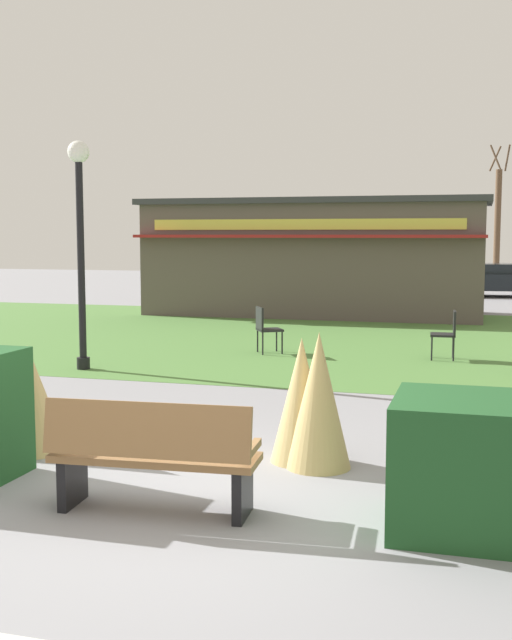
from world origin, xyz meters
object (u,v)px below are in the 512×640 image
object	(u,v)px
park_bench	(152,456)
tree_right_bg	(497,224)
cafe_chair_east	(265,326)
food_kiosk	(316,257)
lamppost_mid	(80,226)
parked_car_west_slot	(348,277)
parked_car_center_slot	(499,279)
cafe_chair_center	(448,331)

from	to	relation	value
park_bench	tree_right_bg	bearing A→B (deg)	84.35
cafe_chair_east	tree_right_bg	bearing A→B (deg)	78.69
park_bench	tree_right_bg	world-z (taller)	tree_right_bg
park_bench	food_kiosk	xyz separation A→B (m)	(-2.04, 16.48, 1.15)
lamppost_mid	food_kiosk	bearing A→B (deg)	79.83
food_kiosk	tree_right_bg	bearing A→B (deg)	70.89
cafe_chair_east	tree_right_bg	distance (m)	23.17
parked_car_west_slot	parked_car_center_slot	bearing A→B (deg)	-0.03
food_kiosk	tree_right_bg	world-z (taller)	tree_right_bg
park_bench	cafe_chair_east	world-z (taller)	park_bench
parked_car_west_slot	tree_right_bg	size ratio (longest dim) A/B	0.68
lamppost_mid	tree_right_bg	xyz separation A→B (m)	(7.00, 25.18, 0.32)
lamppost_mid	parked_car_center_slot	bearing A→B (deg)	69.14
lamppost_mid	parked_car_west_slot	bearing A→B (deg)	85.47
food_kiosk	tree_right_bg	distance (m)	15.75
lamppost_mid	cafe_chair_east	world-z (taller)	lamppost_mid
cafe_chair_east	parked_car_west_slot	size ratio (longest dim) A/B	0.21
parked_car_center_slot	parked_car_west_slot	bearing A→B (deg)	179.97
park_bench	tree_right_bg	xyz separation A→B (m)	(3.10, 31.32, 2.24)
cafe_chair_east	cafe_chair_center	distance (m)	3.38
cafe_chair_east	parked_car_center_slot	size ratio (longest dim) A/B	0.21
park_bench	food_kiosk	world-z (taller)	food_kiosk
food_kiosk	cafe_chair_center	bearing A→B (deg)	-62.30
cafe_chair_center	tree_right_bg	distance (m)	22.59
parked_car_west_slot	cafe_chair_east	bearing A→B (deg)	-86.33
food_kiosk	cafe_chair_center	xyz separation A→B (m)	(4.00, -7.61, -1.10)
food_kiosk	cafe_chair_east	bearing A→B (deg)	-85.45
lamppost_mid	parked_car_center_slot	distance (m)	19.76
parked_car_west_slot	tree_right_bg	world-z (taller)	tree_right_bg
park_bench	cafe_chair_east	xyz separation A→B (m)	(-1.42, 8.70, 0.05)
cafe_chair_east	tree_right_bg	world-z (taller)	tree_right_bg
lamppost_mid	food_kiosk	distance (m)	10.53
park_bench	lamppost_mid	size ratio (longest dim) A/B	0.46
cafe_chair_center	parked_car_west_slot	distance (m)	16.27
cafe_chair_east	park_bench	bearing A→B (deg)	-80.70
lamppost_mid	parked_car_center_slot	size ratio (longest dim) A/B	0.87
park_bench	cafe_chair_center	world-z (taller)	park_bench
tree_right_bg	parked_car_center_slot	bearing A→B (deg)	-89.90
park_bench	parked_car_center_slot	xyz separation A→B (m)	(3.11, 24.53, 0.16)
parked_car_west_slot	parked_car_center_slot	world-z (taller)	same
park_bench	parked_car_west_slot	bearing A→B (deg)	95.68
cafe_chair_east	parked_car_west_slot	world-z (taller)	parked_car_west_slot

